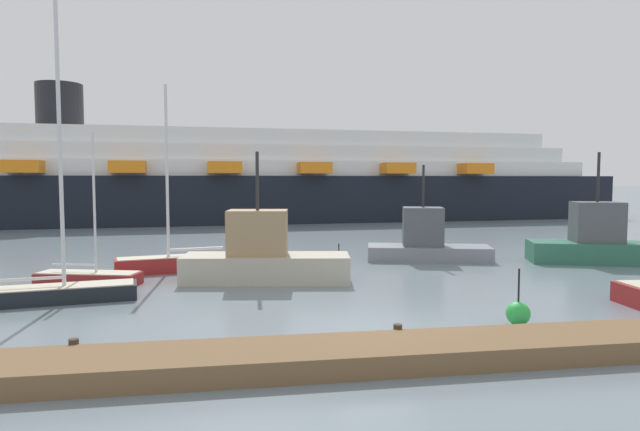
% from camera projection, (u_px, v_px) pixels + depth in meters
% --- Properties ---
extents(ground_plane, '(600.00, 600.00, 0.00)m').
position_uv_depth(ground_plane, '(377.00, 327.00, 16.97)').
color(ground_plane, slate).
extents(dock_pier, '(20.89, 2.35, 0.67)m').
position_uv_depth(dock_pier, '(412.00, 352.00, 13.72)').
color(dock_pier, brown).
rests_on(dock_pier, ground_plane).
extents(sailboat_1, '(6.33, 2.52, 12.12)m').
position_uv_depth(sailboat_1, '(50.00, 287.00, 20.36)').
color(sailboat_1, black).
rests_on(sailboat_1, ground_plane).
extents(sailboat_2, '(4.68, 2.46, 6.65)m').
position_uv_depth(sailboat_2, '(89.00, 276.00, 23.88)').
color(sailboat_2, maroon).
rests_on(sailboat_2, ground_plane).
extents(sailboat_3, '(6.18, 2.65, 9.22)m').
position_uv_depth(sailboat_3, '(178.00, 261.00, 27.21)').
color(sailboat_3, maroon).
rests_on(sailboat_3, ground_plane).
extents(fishing_boat_0, '(7.72, 3.44, 5.84)m').
position_uv_depth(fishing_boat_0, '(264.00, 257.00, 24.48)').
color(fishing_boat_0, '#BCB29E').
rests_on(fishing_boat_0, ground_plane).
extents(fishing_boat_1, '(8.16, 4.85, 6.09)m').
position_uv_depth(fishing_boat_1, '(601.00, 243.00, 29.91)').
color(fishing_boat_1, '#2D6B51').
rests_on(fishing_boat_1, ground_plane).
extents(fishing_boat_2, '(7.26, 4.13, 5.42)m').
position_uv_depth(fishing_boat_2, '(426.00, 242.00, 30.93)').
color(fishing_boat_2, gray).
rests_on(fishing_boat_2, ground_plane).
extents(channel_buoy_1, '(0.75, 0.75, 1.81)m').
position_uv_depth(channel_buoy_1, '(518.00, 313.00, 17.20)').
color(channel_buoy_1, green).
rests_on(channel_buoy_1, ground_plane).
extents(channel_buoy_2, '(0.58, 0.58, 1.36)m').
position_uv_depth(channel_buoy_2, '(339.00, 265.00, 27.50)').
color(channel_buoy_2, orange).
rests_on(channel_buoy_2, ground_plane).
extents(cruise_ship, '(90.26, 18.84, 14.25)m').
position_uv_depth(cruise_ship, '(220.00, 180.00, 59.35)').
color(cruise_ship, black).
rests_on(cruise_ship, ground_plane).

